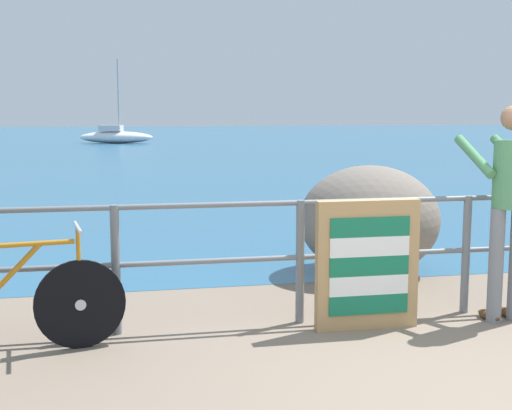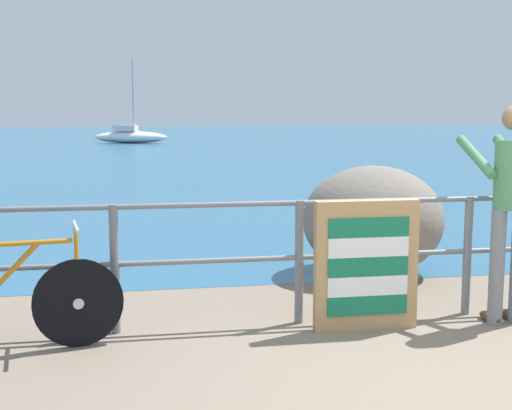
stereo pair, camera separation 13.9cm
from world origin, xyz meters
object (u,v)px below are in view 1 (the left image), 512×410
breakwater_boulder_main (369,220)px  bicycle (5,303)px  folded_deckchair_stack (367,265)px  sailboat (116,136)px  person_at_railing (508,203)px

breakwater_boulder_main → bicycle: bearing=-151.1°
folded_deckchair_stack → breakwater_boulder_main: size_ratio=0.69×
breakwater_boulder_main → sailboat: bearing=94.7°
folded_deckchair_stack → breakwater_boulder_main: bearing=68.8°
sailboat → person_at_railing: bearing=-67.8°
bicycle → folded_deckchair_stack: 2.74m
folded_deckchair_stack → sailboat: bearing=93.3°
person_at_railing → sailboat: 36.11m
person_at_railing → sailboat: sailboat is taller
person_at_railing → breakwater_boulder_main: size_ratio=1.18×
bicycle → sailboat: size_ratio=0.34×
bicycle → folded_deckchair_stack: bearing=-6.3°
sailboat → bicycle: bearing=-74.0°
folded_deckchair_stack → person_at_railing: bearing=-1.2°
bicycle → person_at_railing: (3.92, 0.07, 0.60)m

